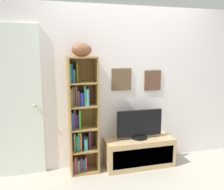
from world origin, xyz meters
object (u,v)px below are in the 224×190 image
(bookshelf, at_px, (81,119))
(football, at_px, (82,50))
(tv_stand, at_px, (139,152))
(door, at_px, (8,103))
(television, at_px, (139,125))

(bookshelf, xyz_separation_m, football, (0.03, -0.03, 0.94))
(tv_stand, height_order, door, door)
(television, relative_size, door, 0.33)
(tv_stand, height_order, television, television)
(football, bearing_deg, television, -3.62)
(door, bearing_deg, television, -5.73)
(football, height_order, tv_stand, football)
(football, xyz_separation_m, television, (0.80, -0.05, -1.06))
(bookshelf, bearing_deg, television, -5.50)
(bookshelf, distance_m, tv_stand, 1.00)
(tv_stand, distance_m, door, 1.94)
(door, bearing_deg, football, -7.50)
(bookshelf, bearing_deg, door, 174.06)
(tv_stand, xyz_separation_m, door, (-1.76, 0.18, 0.80))
(door, bearing_deg, tv_stand, -5.77)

